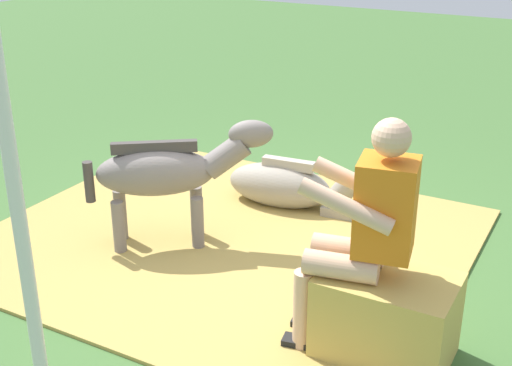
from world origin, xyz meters
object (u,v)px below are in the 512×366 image
object	(u,v)px
hay_bale	(386,317)
tent_pole_left	(22,236)
pony_standing	(168,173)
person_seated	(362,227)
pony_lying	(290,186)

from	to	relation	value
hay_bale	tent_pole_left	size ratio (longest dim) A/B	0.32
pony_standing	tent_pole_left	bearing A→B (deg)	110.81
hay_bale	pony_standing	xyz separation A→B (m)	(1.81, -0.52, 0.32)
hay_bale	person_seated	size ratio (longest dim) A/B	0.53
person_seated	tent_pole_left	bearing A→B (deg)	58.59
person_seated	tent_pole_left	world-z (taller)	tent_pole_left
pony_standing	tent_pole_left	distance (m)	2.21
hay_bale	pony_lying	distance (m)	2.04
tent_pole_left	hay_bale	bearing A→B (deg)	-125.48
hay_bale	tent_pole_left	xyz separation A→B (m)	(1.05, 1.48, 0.90)
hay_bale	tent_pole_left	bearing A→B (deg)	54.52
person_seated	pony_standing	xyz separation A→B (m)	(1.65, -0.54, -0.19)
hay_bale	pony_lying	bearing A→B (deg)	-48.95
person_seated	pony_standing	bearing A→B (deg)	-18.16
pony_lying	tent_pole_left	world-z (taller)	tent_pole_left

